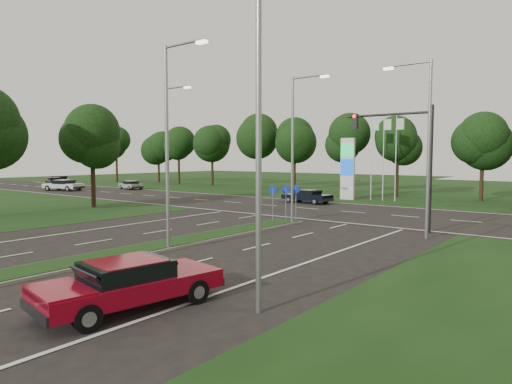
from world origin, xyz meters
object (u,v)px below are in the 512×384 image
Objects in this scene: red_sedan at (129,282)px; far_car_a at (131,185)px; far_car_d at (59,180)px; far_car_b at (63,185)px; navy_sedan at (307,196)px; far_car_c at (54,181)px.

far_car_a is at bearing 152.63° from red_sedan.
far_car_a is (-38.36, 28.59, -0.13)m from red_sedan.
far_car_d is (-56.76, 28.94, -0.05)m from red_sedan.
navy_sedan is at bearing -98.83° from far_car_b.
red_sedan is 47.84m from far_car_a.
far_car_d reaches higher than far_car_c.
far_car_c is at bearing 108.47° from far_car_a.
far_car_b is at bearing 162.23° from red_sedan.
red_sedan is 63.72m from far_car_d.
far_car_d is at bearing 68.60° from far_car_c.
far_car_b reaches higher than red_sedan.
red_sedan is at bearing -154.27° from navy_sedan.
far_car_c is at bearing 94.59° from navy_sedan.
red_sedan is 1.01× the size of far_car_b.
far_car_c is at bearing 47.87° from far_car_b.
red_sedan reaches higher than far_car_d.
far_car_a is at bearing -90.20° from far_car_d.
far_car_a is at bearing 91.32° from navy_sedan.
far_car_b is (-4.61, -6.60, 0.14)m from far_car_a.
red_sedan is 1.17× the size of far_car_c.
navy_sedan is at bearing -72.11° from far_car_c.
far_car_c is 1.01× the size of far_car_d.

